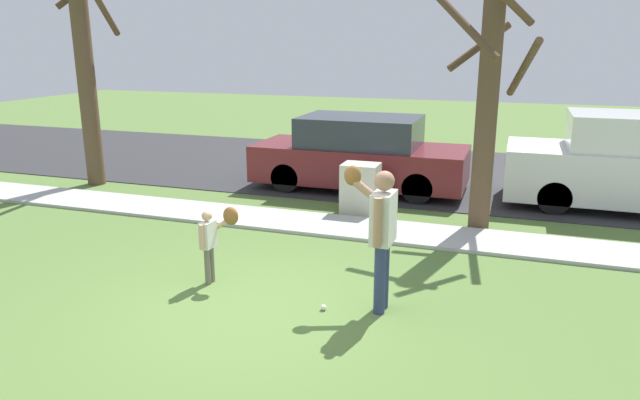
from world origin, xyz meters
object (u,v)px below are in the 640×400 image
at_px(baseball, 323,307).
at_px(parked_suv_maroon, 360,155).
at_px(person_child, 214,235).
at_px(street_tree_far, 83,46).
at_px(parked_van_white, 640,165).
at_px(person_adult, 380,226).
at_px(utility_cabinet, 360,188).
at_px(street_tree_near, 488,98).

distance_m(baseball, parked_suv_maroon, 6.28).
distance_m(person_child, street_tree_far, 7.34).
bearing_deg(parked_van_white, street_tree_far, -171.89).
relative_size(person_adult, street_tree_far, 0.30).
xyz_separation_m(street_tree_far, parked_van_white, (11.61, 1.66, -2.25)).
bearing_deg(street_tree_far, person_child, -37.87).
height_order(parked_suv_maroon, parked_van_white, parked_van_white).
distance_m(person_child, parked_suv_maroon, 5.80).
distance_m(utility_cabinet, parked_van_white, 5.50).
bearing_deg(baseball, person_adult, 21.92).
xyz_separation_m(street_tree_near, parked_van_white, (2.86, 2.19, -1.42)).
height_order(utility_cabinet, street_tree_near, street_tree_near).
bearing_deg(person_child, street_tree_near, 50.14).
relative_size(person_adult, person_child, 1.64).
bearing_deg(street_tree_near, parked_van_white, 37.44).
distance_m(baseball, street_tree_far, 9.05).
bearing_deg(street_tree_near, parked_suv_maroon, 143.32).
relative_size(person_adult, baseball, 24.11).
height_order(street_tree_near, street_tree_far, street_tree_far).
relative_size(utility_cabinet, parked_suv_maroon, 0.21).
bearing_deg(street_tree_far, street_tree_near, -3.51).
bearing_deg(person_child, parked_suv_maroon, 86.56).
xyz_separation_m(street_tree_near, parked_suv_maroon, (-2.77, 2.06, -1.53)).
relative_size(utility_cabinet, street_tree_far, 0.16).
bearing_deg(utility_cabinet, street_tree_far, 177.48).
xyz_separation_m(utility_cabinet, street_tree_far, (-6.48, 0.29, 2.66)).
relative_size(baseball, utility_cabinet, 0.08).
height_order(person_adult, street_tree_near, street_tree_near).
bearing_deg(parked_suv_maroon, street_tree_far, -165.68).
height_order(person_adult, parked_suv_maroon, person_adult).
relative_size(utility_cabinet, street_tree_near, 0.23).
distance_m(utility_cabinet, parked_suv_maroon, 1.90).
relative_size(person_adult, parked_suv_maroon, 0.38).
distance_m(person_child, street_tree_near, 5.22).
height_order(baseball, street_tree_far, street_tree_far).
bearing_deg(street_tree_far, person_adult, -29.10).
relative_size(person_child, parked_van_white, 0.22).
xyz_separation_m(person_adult, utility_cabinet, (-1.31, 4.05, -0.61)).
bearing_deg(person_adult, street_tree_far, -27.41).
distance_m(baseball, parked_van_white, 7.73).
bearing_deg(street_tree_far, parked_suv_maroon, 14.32).
xyz_separation_m(utility_cabinet, parked_suv_maroon, (-0.50, 1.81, 0.30)).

